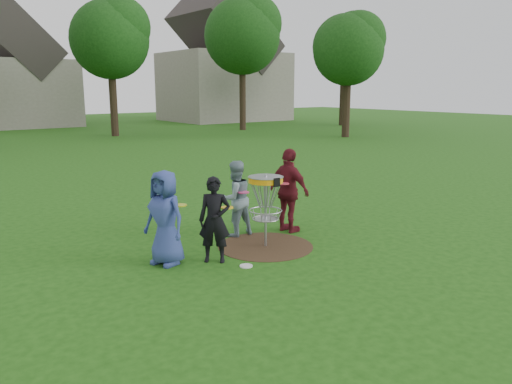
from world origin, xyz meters
TOP-DOWN VIEW (x-y plane):
  - ground at (0.00, 0.00)m, footprint 100.00×100.00m
  - dirt_patch at (0.00, 0.00)m, footprint 1.80×1.80m
  - player_blue at (-1.93, 0.26)m, footprint 0.76×0.92m
  - player_black at (-1.21, -0.14)m, footprint 0.64×0.62m
  - player_grey at (-0.05, 0.94)m, footprint 0.75×0.59m
  - player_maroon at (1.00, 0.50)m, footprint 0.54×1.06m
  - disc_on_grass at (-0.93, -0.67)m, footprint 0.22×0.22m
  - disc_golf_basket at (0.00, -0.00)m, footprint 0.66×0.67m
  - held_discs at (-0.47, 0.29)m, footprint 2.62×0.99m
  - tree_row at (0.44, 20.67)m, footprint 51.20×17.42m
  - house_row at (4.78, 33.07)m, footprint 44.50×10.65m

SIDE VIEW (x-z plane):
  - ground at x=0.00m, z-range 0.00..0.00m
  - dirt_patch at x=0.00m, z-range 0.00..0.01m
  - disc_on_grass at x=-0.93m, z-range 0.00..0.02m
  - player_black at x=-1.21m, z-range 0.00..1.48m
  - player_grey at x=-0.05m, z-range 0.00..1.53m
  - player_blue at x=-1.93m, z-range 0.00..1.62m
  - player_maroon at x=1.00m, z-range 0.00..1.74m
  - held_discs at x=-0.47m, z-range 0.89..1.06m
  - disc_golf_basket at x=0.00m, z-range 0.33..1.71m
  - house_row at x=4.78m, z-range -1.67..9.95m
  - tree_row at x=0.44m, z-range 1.26..11.16m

